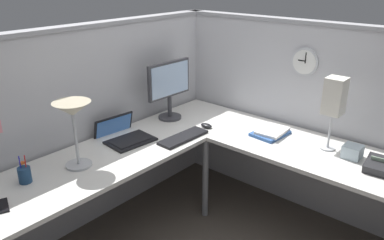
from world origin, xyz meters
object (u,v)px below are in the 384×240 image
desk_lamp_dome (73,114)px  tissue_box (352,152)px  monitor (169,86)px  keyboard (183,137)px  laptop (123,135)px  cell_phone (2,206)px  office_phone (384,167)px  computer_mouse (206,126)px  pen_cup (25,175)px  desk_lamp_paper (334,98)px  book_stack (271,132)px  wall_clock (305,62)px

desk_lamp_dome → tissue_box: bearing=-45.8°
monitor → keyboard: 0.53m
laptop → cell_phone: size_ratio=2.84×
office_phone → keyboard: bearing=108.4°
computer_mouse → pen_cup: size_ratio=0.58×
desk_lamp_paper → desk_lamp_dome: bearing=139.1°
computer_mouse → book_stack: book_stack is taller
keyboard → tissue_box: bearing=-62.6°
computer_mouse → desk_lamp_dome: bearing=167.8°
desk_lamp_dome → pen_cup: 0.46m
cell_phone → office_phone: size_ratio=0.67×
laptop → pen_cup: pen_cup is taller
monitor → keyboard: bearing=-123.4°
desk_lamp_paper → office_phone: bearing=-105.0°
tissue_box → office_phone: bearing=-110.1°
wall_clock → office_phone: bearing=-115.9°
computer_mouse → wall_clock: (0.52, -0.56, 0.52)m
pen_cup → desk_lamp_dome: bearing=-11.3°
office_phone → wall_clock: bearing=64.1°
book_stack → tissue_box: bearing=-88.4°
laptop → wall_clock: 1.52m
pen_cup → book_stack: (1.61, -0.77, -0.03)m
cell_phone → tissue_box: size_ratio=1.20×
cell_phone → desk_lamp_dome: bearing=28.7°
monitor → cell_phone: monitor is taller
cell_phone → office_phone: office_phone is taller
desk_lamp_dome → office_phone: bearing=-52.1°
desk_lamp_dome → monitor: bearing=7.9°
keyboard → office_phone: 1.39m
computer_mouse → cell_phone: size_ratio=0.72×
computer_mouse → book_stack: (0.21, -0.48, 0.00)m
desk_lamp_dome → office_phone: desk_lamp_dome is taller
tissue_box → wall_clock: size_ratio=0.55×
keyboard → book_stack: (0.50, -0.47, 0.01)m
pen_cup → wall_clock: 2.15m
cell_phone → wall_clock: wall_clock is taller
tissue_box → computer_mouse: bearing=101.9°
desk_lamp_paper → tissue_box: 0.39m
computer_mouse → desk_lamp_dome: 1.14m
desk_lamp_dome → book_stack: desk_lamp_dome is taller
desk_lamp_dome → wall_clock: size_ratio=2.02×
keyboard → desk_lamp_dome: 0.88m
monitor → cell_phone: (-1.57, -0.22, -0.29)m
keyboard → book_stack: size_ratio=1.44×
laptop → cell_phone: 1.05m
computer_mouse → wall_clock: wall_clock is taller
laptop → book_stack: (0.80, -0.83, -0.00)m
book_stack → tissue_box: tissue_box is taller
tissue_box → wall_clock: bearing=61.9°
computer_mouse → tissue_box: bearing=-78.1°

